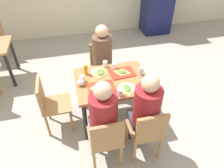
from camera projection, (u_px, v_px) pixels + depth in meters
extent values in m
cube|color=#9E998E|center=(112.00, 116.00, 3.41)|extent=(10.00, 10.00, 0.02)
cube|color=olive|center=(112.00, 81.00, 2.95)|extent=(1.03, 0.80, 0.04)
cylinder|color=black|center=(85.00, 122.00, 2.84)|extent=(0.06, 0.06, 0.71)
cylinder|color=black|center=(148.00, 111.00, 3.01)|extent=(0.06, 0.06, 0.71)
cylinder|color=black|center=(80.00, 90.00, 3.36)|extent=(0.06, 0.06, 0.71)
cylinder|color=black|center=(133.00, 82.00, 3.52)|extent=(0.06, 0.06, 0.71)
cube|color=#9E7247|center=(105.00, 136.00, 2.55)|extent=(0.40, 0.40, 0.03)
cube|color=#9E7247|center=(108.00, 137.00, 2.28)|extent=(0.38, 0.04, 0.40)
cylinder|color=#9E7247|center=(90.00, 139.00, 2.79)|extent=(0.04, 0.04, 0.43)
cylinder|color=#9E7247|center=(115.00, 134.00, 2.85)|extent=(0.04, 0.04, 0.43)
cylinder|color=#9E7247|center=(94.00, 162.00, 2.53)|extent=(0.04, 0.04, 0.43)
cylinder|color=#9E7247|center=(121.00, 156.00, 2.60)|extent=(0.04, 0.04, 0.43)
cube|color=#9E7247|center=(144.00, 129.00, 2.64)|extent=(0.40, 0.40, 0.03)
cube|color=#9E7247|center=(152.00, 129.00, 2.37)|extent=(0.38, 0.04, 0.40)
cylinder|color=#9E7247|center=(127.00, 132.00, 2.88)|extent=(0.04, 0.04, 0.43)
cylinder|color=#9E7247|center=(150.00, 127.00, 2.94)|extent=(0.04, 0.04, 0.43)
cylinder|color=#9E7247|center=(135.00, 153.00, 2.63)|extent=(0.04, 0.04, 0.43)
cylinder|color=#9E7247|center=(160.00, 148.00, 2.69)|extent=(0.04, 0.04, 0.43)
cube|color=#9E7247|center=(103.00, 69.00, 3.65)|extent=(0.40, 0.40, 0.03)
cube|color=#9E7247|center=(100.00, 54.00, 3.65)|extent=(0.38, 0.04, 0.40)
cylinder|color=#9E7247|center=(114.00, 84.00, 3.70)|extent=(0.04, 0.04, 0.43)
cylinder|color=#9E7247|center=(96.00, 87.00, 3.64)|extent=(0.04, 0.04, 0.43)
cylinder|color=#9E7247|center=(110.00, 73.00, 3.96)|extent=(0.04, 0.04, 0.43)
cylinder|color=#9E7247|center=(93.00, 76.00, 3.89)|extent=(0.04, 0.04, 0.43)
cube|color=#9E7247|center=(57.00, 104.00, 2.98)|extent=(0.40, 0.40, 0.03)
cube|color=#9E7247|center=(41.00, 95.00, 2.81)|extent=(0.04, 0.38, 0.40)
cylinder|color=#9E7247|center=(70.00, 106.00, 3.28)|extent=(0.04, 0.04, 0.43)
cylinder|color=#9E7247|center=(72.00, 122.00, 3.02)|extent=(0.04, 0.04, 0.43)
cylinder|color=#9E7247|center=(48.00, 109.00, 3.22)|extent=(0.04, 0.04, 0.43)
cylinder|color=#9E7247|center=(48.00, 126.00, 2.96)|extent=(0.04, 0.04, 0.43)
cylinder|color=#383842|center=(96.00, 134.00, 2.84)|extent=(0.10, 0.10, 0.46)
cylinder|color=#383842|center=(107.00, 131.00, 2.87)|extent=(0.10, 0.10, 0.46)
cube|color=#383842|center=(103.00, 125.00, 2.60)|extent=(0.32, 0.28, 0.10)
cylinder|color=maroon|center=(104.00, 114.00, 2.32)|extent=(0.32, 0.32, 0.52)
sphere|color=#DBAD89|center=(103.00, 91.00, 2.10)|extent=(0.20, 0.20, 0.20)
cylinder|color=#383842|center=(132.00, 127.00, 2.93)|extent=(0.10, 0.10, 0.46)
cylinder|color=#383842|center=(143.00, 125.00, 2.96)|extent=(0.10, 0.10, 0.46)
cube|color=#383842|center=(141.00, 118.00, 2.70)|extent=(0.32, 0.28, 0.10)
cylinder|color=maroon|center=(147.00, 107.00, 2.42)|extent=(0.32, 0.32, 0.52)
sphere|color=#DBAD89|center=(150.00, 83.00, 2.20)|extent=(0.20, 0.20, 0.20)
cylinder|color=#383842|center=(110.00, 86.00, 3.63)|extent=(0.10, 0.10, 0.46)
cylinder|color=#383842|center=(101.00, 88.00, 3.60)|extent=(0.10, 0.10, 0.46)
cube|color=#383842|center=(104.00, 71.00, 3.51)|extent=(0.32, 0.28, 0.10)
cylinder|color=brown|center=(102.00, 51.00, 3.40)|extent=(0.32, 0.32, 0.52)
sphere|color=#DBAD89|center=(102.00, 31.00, 3.18)|extent=(0.20, 0.20, 0.20)
cube|color=red|center=(101.00, 88.00, 2.79)|extent=(0.37, 0.27, 0.02)
cube|color=red|center=(122.00, 73.00, 3.05)|extent=(0.38, 0.29, 0.02)
cylinder|color=white|center=(98.00, 72.00, 3.07)|extent=(0.22, 0.22, 0.01)
cylinder|color=white|center=(127.00, 88.00, 2.79)|extent=(0.22, 0.22, 0.01)
pyramid|color=#DBAD60|center=(100.00, 88.00, 2.76)|extent=(0.23, 0.21, 0.01)
ellipsoid|color=#4C7233|center=(100.00, 87.00, 2.76)|extent=(0.16, 0.15, 0.01)
pyramid|color=tan|center=(122.00, 72.00, 3.05)|extent=(0.23, 0.21, 0.01)
ellipsoid|color=#4C7233|center=(122.00, 71.00, 3.04)|extent=(0.16, 0.14, 0.01)
pyramid|color=#C68C47|center=(101.00, 72.00, 3.05)|extent=(0.23, 0.27, 0.01)
ellipsoid|color=#4C7233|center=(101.00, 72.00, 3.04)|extent=(0.16, 0.19, 0.01)
pyramid|color=#DBAD60|center=(127.00, 88.00, 2.77)|extent=(0.13, 0.23, 0.01)
ellipsoid|color=#4C7233|center=(127.00, 88.00, 2.76)|extent=(0.09, 0.16, 0.01)
cylinder|color=white|center=(105.00, 64.00, 3.15)|extent=(0.07, 0.07, 0.10)
cylinder|color=white|center=(120.00, 93.00, 2.65)|extent=(0.07, 0.07, 0.10)
cylinder|color=white|center=(82.00, 79.00, 2.87)|extent=(0.07, 0.07, 0.10)
cylinder|color=white|center=(115.00, 66.00, 3.12)|extent=(0.07, 0.07, 0.10)
cylinder|color=#B7BCC6|center=(141.00, 71.00, 2.99)|extent=(0.07, 0.07, 0.12)
cylinder|color=orange|center=(86.00, 70.00, 2.99)|extent=(0.06, 0.06, 0.16)
sphere|color=silver|center=(81.00, 82.00, 2.81)|extent=(0.10, 0.10, 0.10)
cylinder|color=black|center=(10.00, 71.00, 3.78)|extent=(0.06, 0.06, 0.71)
cylinder|color=black|center=(14.00, 55.00, 4.22)|extent=(0.06, 0.06, 0.71)
cylinder|color=#9E7247|center=(6.00, 57.00, 4.41)|extent=(0.04, 0.04, 0.43)
cylinder|color=#9E7247|center=(9.00, 49.00, 4.67)|extent=(0.04, 0.04, 0.43)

